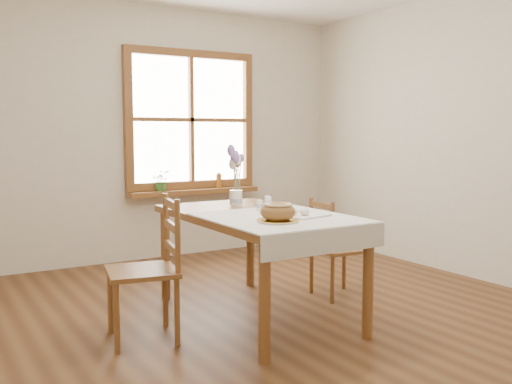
% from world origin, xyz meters
% --- Properties ---
extents(ground, '(5.00, 5.00, 0.00)m').
position_xyz_m(ground, '(0.00, 0.00, 0.00)').
color(ground, brown).
rests_on(ground, ground).
extents(room_walls, '(4.60, 5.10, 2.65)m').
position_xyz_m(room_walls, '(0.00, 0.00, 1.71)').
color(room_walls, beige).
rests_on(room_walls, ground).
extents(window, '(1.46, 0.08, 1.46)m').
position_xyz_m(window, '(0.50, 2.47, 1.45)').
color(window, brown).
rests_on(window, ground).
extents(window_sill, '(1.46, 0.20, 0.05)m').
position_xyz_m(window_sill, '(0.50, 2.40, 0.69)').
color(window_sill, brown).
rests_on(window_sill, ground).
extents(dining_table, '(0.90, 1.60, 0.75)m').
position_xyz_m(dining_table, '(0.00, 0.30, 0.66)').
color(dining_table, brown).
rests_on(dining_table, ground).
extents(table_linen, '(0.91, 0.99, 0.01)m').
position_xyz_m(table_linen, '(0.00, -0.00, 0.76)').
color(table_linen, white).
rests_on(table_linen, dining_table).
extents(chair_left, '(0.52, 0.50, 0.91)m').
position_xyz_m(chair_left, '(-0.86, 0.28, 0.46)').
color(chair_left, brown).
rests_on(chair_left, ground).
extents(chair_right, '(0.42, 0.41, 0.79)m').
position_xyz_m(chair_right, '(0.83, 0.39, 0.40)').
color(chair_right, brown).
rests_on(chair_right, ground).
extents(bread_plate, '(0.29, 0.29, 0.01)m').
position_xyz_m(bread_plate, '(-0.12, -0.17, 0.77)').
color(bread_plate, silver).
rests_on(bread_plate, table_linen).
extents(bread_loaf, '(0.22, 0.22, 0.12)m').
position_xyz_m(bread_loaf, '(-0.12, -0.17, 0.84)').
color(bread_loaf, olive).
rests_on(bread_loaf, bread_plate).
extents(egg_napkin, '(0.34, 0.30, 0.01)m').
position_xyz_m(egg_napkin, '(0.16, -0.05, 0.77)').
color(egg_napkin, white).
rests_on(egg_napkin, table_linen).
extents(eggs, '(0.26, 0.25, 0.05)m').
position_xyz_m(eggs, '(0.16, -0.05, 0.80)').
color(eggs, silver).
rests_on(eggs, egg_napkin).
extents(salt_shaker, '(0.06, 0.06, 0.08)m').
position_xyz_m(salt_shaker, '(0.05, 0.33, 0.80)').
color(salt_shaker, silver).
rests_on(salt_shaker, table_linen).
extents(pepper_shaker, '(0.06, 0.06, 0.10)m').
position_xyz_m(pepper_shaker, '(0.17, 0.41, 0.81)').
color(pepper_shaker, silver).
rests_on(pepper_shaker, table_linen).
extents(flower_vase, '(0.13, 0.13, 0.11)m').
position_xyz_m(flower_vase, '(0.07, 0.72, 0.81)').
color(flower_vase, silver).
rests_on(flower_vase, dining_table).
extents(lavender_bouquet, '(0.18, 0.18, 0.34)m').
position_xyz_m(lavender_bouquet, '(0.07, 0.72, 1.03)').
color(lavender_bouquet, '#77589C').
rests_on(lavender_bouquet, flower_vase).
extents(potted_plant, '(0.26, 0.27, 0.17)m').
position_xyz_m(potted_plant, '(0.13, 2.40, 0.80)').
color(potted_plant, '#37752E').
rests_on(potted_plant, window_sill).
extents(amber_bottle, '(0.06, 0.06, 0.17)m').
position_xyz_m(amber_bottle, '(0.79, 2.40, 0.80)').
color(amber_bottle, '#AD651F').
rests_on(amber_bottle, window_sill).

